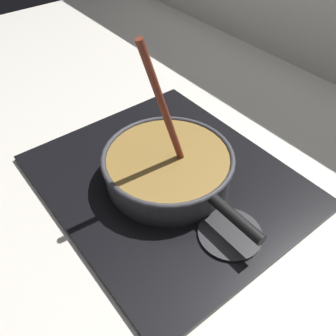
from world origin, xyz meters
TOP-DOWN VIEW (x-y plane):
  - ground at (0.00, 0.00)m, footprint 2.40×1.60m
  - hob_plate at (-0.02, 0.12)m, footprint 0.56×0.48m
  - burner_ring at (-0.02, 0.12)m, footprint 0.16×0.16m
  - spare_burner at (0.17, 0.12)m, footprint 0.12×0.12m
  - cooking_pan at (-0.02, 0.12)m, footprint 0.40×0.28m

SIDE VIEW (x-z plane):
  - ground at x=0.00m, z-range -0.04..0.00m
  - hob_plate at x=-0.02m, z-range 0.00..0.01m
  - spare_burner at x=0.17m, z-range 0.01..0.02m
  - burner_ring at x=-0.02m, z-range 0.01..0.02m
  - cooking_pan at x=-0.02m, z-range -0.12..0.21m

